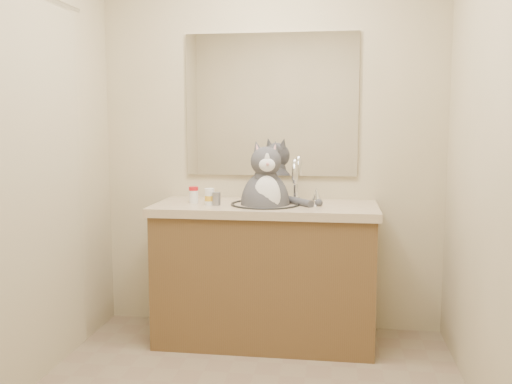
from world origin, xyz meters
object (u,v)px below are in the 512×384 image
pill_bottle_orange (209,197)px  grey_canister (216,199)px  cat (266,199)px  pill_bottle_redcap (194,195)px

pill_bottle_orange → grey_canister: size_ratio=1.26×
grey_canister → cat: bearing=15.4°
pill_bottle_redcap → cat: bearing=-0.6°
cat → pill_bottle_orange: (-0.33, -0.06, 0.02)m
cat → grey_canister: cat is taller
pill_bottle_redcap → pill_bottle_orange: size_ratio=1.01×
cat → pill_bottle_orange: cat is taller
pill_bottle_orange → grey_canister: bearing=-18.4°
cat → pill_bottle_orange: bearing=178.6°
pill_bottle_orange → grey_canister: 0.05m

